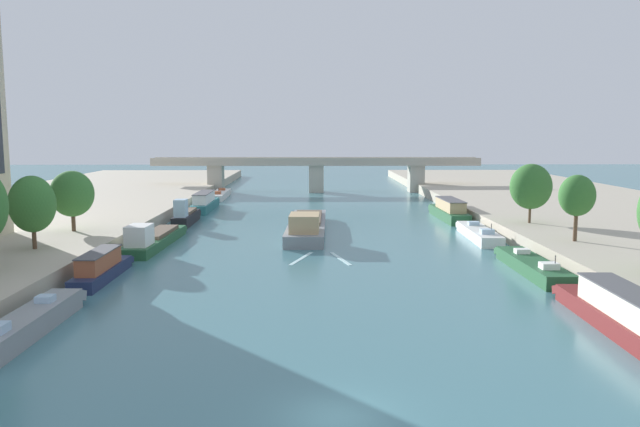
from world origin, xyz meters
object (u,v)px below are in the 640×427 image
object	(u,v)px
moored_boat_left_midway	(186,216)
tree_left_far	(32,204)
moored_boat_left_near	(205,202)
moored_boat_left_upstream	(101,268)
moored_boat_right_upstream	(532,265)
moored_boat_right_gap_after	(449,211)
moored_boat_right_downstream	(622,313)
tree_right_far	(531,187)
moored_boat_left_gap_after	(220,195)
tree_right_distant	(577,196)
bridge_far	(316,170)
barge_midriver	(307,225)
moored_boat_left_lone	(153,239)
moored_boat_right_midway	(478,233)
moored_boat_left_far	(28,323)
tree_left_midway	(72,194)

from	to	relation	value
moored_boat_left_midway	tree_left_far	size ratio (longest dim) A/B	1.70
moored_boat_left_midway	moored_boat_left_near	size ratio (longest dim) A/B	0.77
moored_boat_left_upstream	moored_boat_left_midway	world-z (taller)	moored_boat_left_midway
moored_boat_right_upstream	moored_boat_right_gap_after	world-z (taller)	moored_boat_right_gap_after
moored_boat_left_midway	moored_boat_right_downstream	world-z (taller)	moored_boat_left_midway
tree_right_far	moored_boat_right_downstream	bearing A→B (deg)	-100.33
moored_boat_left_upstream	moored_boat_right_upstream	world-z (taller)	moored_boat_left_upstream
moored_boat_left_midway	moored_boat_left_gap_after	bearing A→B (deg)	90.60
tree_right_distant	bridge_far	xyz separation A→B (m)	(-23.13, 64.48, -1.52)
barge_midriver	moored_boat_left_lone	world-z (taller)	barge_midriver
moored_boat_right_downstream	moored_boat_right_midway	xyz separation A→B (m)	(0.23, 32.02, -0.50)
moored_boat_right_gap_after	tree_right_far	world-z (taller)	tree_right_far
moored_boat_left_upstream	moored_boat_right_midway	size ratio (longest dim) A/B	0.83
moored_boat_left_upstream	moored_boat_left_gap_after	size ratio (longest dim) A/B	0.73
moored_boat_left_far	tree_right_far	size ratio (longest dim) A/B	1.96
moored_boat_left_upstream	moored_boat_left_near	bearing A→B (deg)	89.10
moored_boat_left_upstream	moored_boat_left_lone	xyz separation A→B (m)	(0.56, 14.07, -0.12)
barge_midriver	tree_right_far	bearing A→B (deg)	-7.25
moored_boat_right_downstream	tree_left_midway	distance (m)	50.38
moored_boat_left_upstream	bridge_far	xyz separation A→B (m)	(17.48, 72.17, 3.30)
tree_left_far	moored_boat_left_far	bearing A→B (deg)	-67.59
moored_boat_left_upstream	moored_boat_left_gap_after	xyz separation A→B (m)	(0.37, 61.84, -0.42)
tree_right_distant	moored_boat_left_far	bearing A→B (deg)	-152.38
moored_boat_left_near	tree_right_far	world-z (taller)	tree_right_far
moored_boat_right_upstream	moored_boat_left_gap_after	bearing A→B (deg)	119.89
moored_boat_left_upstream	tree_right_far	xyz separation A→B (m)	(40.46, 19.21, 4.65)
bridge_far	moored_boat_right_downstream	bearing A→B (deg)	-78.72
moored_boat_left_far	moored_boat_right_downstream	xyz separation A→B (m)	(34.25, 0.09, 0.42)
moored_boat_left_upstream	moored_boat_left_near	size ratio (longest dim) A/B	0.78
moored_boat_left_lone	moored_boat_left_near	bearing A→B (deg)	89.76
barge_midriver	tree_left_far	size ratio (longest dim) A/B	3.65
moored_boat_left_midway	moored_boat_left_near	xyz separation A→B (m)	(-0.01, 14.26, 0.11)
moored_boat_left_lone	moored_boat_left_far	bearing A→B (deg)	-90.59
moored_boat_right_downstream	barge_midriver	bearing A→B (deg)	117.47
moored_boat_right_downstream	tree_right_distant	distance (m)	22.37
moored_boat_left_far	bridge_far	size ratio (longest dim) A/B	0.20
tree_left_far	tree_left_midway	bearing A→B (deg)	91.75
moored_boat_left_gap_after	bridge_far	distance (m)	20.34
moored_boat_left_upstream	tree_left_far	bearing A→B (deg)	147.25
moored_boat_left_lone	moored_boat_right_upstream	xyz separation A→B (m)	(34.15, -12.00, -0.27)
moored_boat_right_upstream	tree_left_far	size ratio (longest dim) A/B	2.12
moored_boat_right_downstream	tree_left_far	world-z (taller)	tree_left_far
moored_boat_right_gap_after	bridge_far	distance (m)	42.24
moored_boat_left_gap_after	moored_boat_right_gap_after	xyz separation A→B (m)	(34.49, -28.04, 0.61)
moored_boat_right_gap_after	tree_right_far	bearing A→B (deg)	-68.99
moored_boat_right_midway	bridge_far	bearing A→B (deg)	107.90
moored_boat_left_lone	bridge_far	distance (m)	60.61
moored_boat_left_gap_after	tree_right_far	bearing A→B (deg)	-46.75
moored_boat_left_near	moored_boat_left_gap_after	distance (m)	17.77
moored_boat_left_near	moored_boat_left_gap_after	world-z (taller)	moored_boat_left_near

